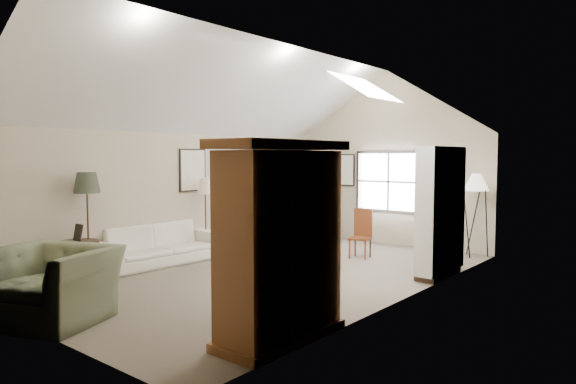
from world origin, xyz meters
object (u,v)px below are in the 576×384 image
Objects in this scene: side_table at (79,261)px; side_chair at (360,234)px; sofa at (158,244)px; armchair_far at (303,223)px; armoire at (280,242)px; coffee_table at (290,250)px; armchair_near at (50,285)px.

side_table is 5.22m from side_chair.
side_chair is at bearing -40.51° from sofa.
armchair_far is at bearing 84.30° from side_table.
armoire is 2.25× the size of side_chair.
armoire is at bearing -108.23° from sofa.
sofa is 2.53m from coffee_table.
armoire is 2.58× the size of coffee_table.
side_table is at bearing -176.54° from sofa.
armchair_near reaches higher than sofa.
side_table is 0.66× the size of side_chair.
armchair_far is at bearing -6.91° from sofa.
side_chair is at bearing 51.83° from coffee_table.
sofa is at bearing -144.33° from side_chair.
sofa is 2.60× the size of armchair_far.
armchair_near is at bearing -110.85° from side_chair.
armchair_far is at bearing 77.90° from armchair_near.
armchair_far reaches higher than coffee_table.
coffee_table is at bearing 62.96° from side_table.
side_table is at bearing 120.60° from armchair_near.
armchair_far is 2.25m from side_chair.
armchair_near is 5.89m from side_chair.
coffee_table is at bearing 127.50° from armoire.
coffee_table is (0.02, 4.69, -0.23)m from armchair_near.
armoire reaches higher than armchair_near.
sofa is at bearing -134.75° from coffee_table.
armoire is 3.39× the size of side_table.
sofa is (-4.38, 1.60, -0.72)m from armoire.
side_chair reaches higher than armchair_near.
armchair_far is 1.54× the size of side_table.
coffee_table is at bearing -42.89° from sofa.
coffee_table is at bearing 138.65° from armchair_far.
armoire is 4.72m from sofa.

